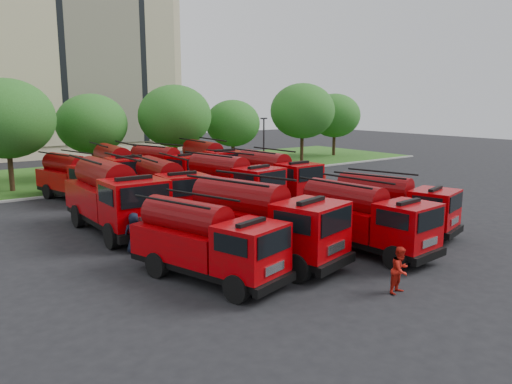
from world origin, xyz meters
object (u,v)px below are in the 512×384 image
fire_truck_8 (74,177)px  fire_truck_7 (274,176)px  fire_truck_9 (118,171)px  fire_truck_4 (114,197)px  fire_truck_1 (261,222)px  fire_truck_2 (363,218)px  fire_truck_3 (392,205)px  fire_truck_0 (206,241)px  firefighter_1 (399,293)px  fire_truck_10 (165,168)px  firefighter_2 (429,238)px  firefighter_0 (428,240)px  fire_truck_6 (231,182)px  fire_truck_11 (209,163)px  firefighter_3 (407,239)px  firefighter_4 (135,253)px  fire_truck_5 (166,188)px  firefighter_5 (321,202)px

fire_truck_8 → fire_truck_7: bearing=-49.5°
fire_truck_9 → fire_truck_4: bearing=-107.8°
fire_truck_1 → fire_truck_2: 4.72m
fire_truck_3 → fire_truck_0: bearing=165.4°
fire_truck_3 → firefighter_1: (-6.39, -5.33, -1.46)m
fire_truck_4 → firefighter_1: size_ratio=4.74×
fire_truck_9 → fire_truck_3: bearing=-62.8°
fire_truck_10 → firefighter_2: size_ratio=4.85×
fire_truck_0 → fire_truck_10: size_ratio=0.91×
fire_truck_4 → fire_truck_9: size_ratio=1.01×
fire_truck_1 → firefighter_0: 8.93m
fire_truck_2 → fire_truck_8: bearing=103.8°
fire_truck_6 → fire_truck_7: 3.84m
fire_truck_9 → firefighter_1: bearing=-82.7°
fire_truck_8 → firefighter_1: bearing=-92.9°
fire_truck_2 → fire_truck_8: 20.62m
fire_truck_9 → fire_truck_11: 7.64m
firefighter_0 → firefighter_2: bearing=23.6°
fire_truck_4 → firefighter_3: (10.78, -9.98, -1.81)m
fire_truck_7 → fire_truck_1: bearing=-133.7°
fire_truck_10 → firefighter_2: fire_truck_10 is taller
fire_truck_3 → firefighter_0: 2.45m
firefighter_3 → firefighter_4: bearing=-69.1°
fire_truck_3 → fire_truck_9: fire_truck_9 is taller
firefighter_2 → firefighter_3: size_ratio=0.95×
fire_truck_9 → firefighter_0: 21.36m
fire_truck_1 → fire_truck_11: bearing=50.5°
fire_truck_5 → firefighter_1: 15.72m
fire_truck_8 → firefighter_0: (10.50, -20.26, -1.53)m
fire_truck_0 → firefighter_2: size_ratio=4.42×
fire_truck_0 → fire_truck_4: size_ratio=0.85×
fire_truck_6 → fire_truck_8: (-6.87, 8.62, -0.12)m
fire_truck_1 → firefighter_4: fire_truck_1 is taller
fire_truck_1 → fire_truck_3: 8.09m
fire_truck_0 → fire_truck_2: bearing=-24.5°
fire_truck_9 → firefighter_2: fire_truck_9 is taller
firefighter_3 → fire_truck_5: bearing=-100.4°
fire_truck_4 → fire_truck_8: fire_truck_4 is taller
fire_truck_2 → fire_truck_7: size_ratio=0.95×
fire_truck_4 → fire_truck_6: size_ratio=1.06×
fire_truck_2 → firefighter_0: size_ratio=3.43×
fire_truck_3 → firefighter_4: bearing=143.6°
fire_truck_5 → firefighter_2: size_ratio=4.79×
fire_truck_2 → fire_truck_4: size_ratio=0.85×
fire_truck_10 → firefighter_4: fire_truck_10 is taller
firefighter_2 → fire_truck_10: bearing=-2.1°
fire_truck_6 → firefighter_5: 6.43m
fire_truck_0 → firefighter_2: bearing=-23.6°
firefighter_2 → fire_truck_8: bearing=14.7°
fire_truck_5 → fire_truck_7: 7.94m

